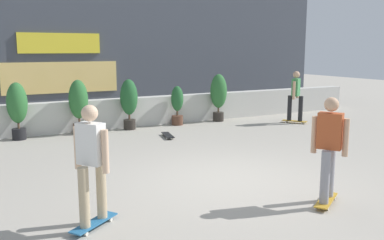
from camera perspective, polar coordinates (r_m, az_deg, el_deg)
The scene contains 12 objects.
ground_plane at distance 7.96m, azimuth 5.06°, elevation -8.03°, with size 48.00×48.00×0.00m, color #A8A093.
planter_wall at distance 13.19m, azimuth -9.11°, elevation 1.00°, with size 18.00×0.40×0.90m, color beige.
building_backdrop at distance 16.90m, azimuth -13.82°, elevation 12.26°, with size 20.00×2.08×6.50m.
potted_plant_0 at distance 12.06m, azimuth -22.70°, elevation 1.72°, with size 0.53×0.53×1.54m.
potted_plant_1 at distance 12.29m, azimuth -15.19°, elevation 2.31°, with size 0.54×0.54×1.55m.
potted_plant_2 at distance 12.70m, azimuth -8.58°, elevation 2.66°, with size 0.52×0.52×1.52m.
potted_plant_3 at distance 13.33m, azimuth -2.02°, elevation 2.20°, with size 0.39×0.39×1.25m.
potted_plant_4 at distance 14.03m, azimuth 3.64°, elevation 3.59°, with size 0.55×0.55×1.58m.
skater_by_wall_right at distance 6.79m, azimuth 18.17°, elevation -3.37°, with size 0.78×0.60×1.70m.
skater_by_wall_left at distance 5.77m, azimuth -13.51°, elevation -5.42°, with size 0.76×0.63×1.70m.
skater_foreground at distance 14.04m, azimuth 13.92°, elevation 3.39°, with size 0.62×0.77×1.70m.
skateboard_near_camera at distance 11.57m, azimuth -3.32°, elevation -2.06°, with size 0.36×0.82×0.08m.
Camera 1 is at (-4.12, -6.37, 2.42)m, focal length 39.19 mm.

